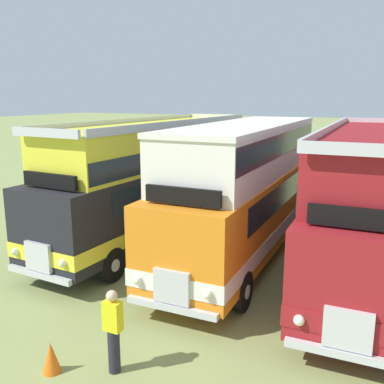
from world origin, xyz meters
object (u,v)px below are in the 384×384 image
(bus_first_in_row, at_px, (156,177))
(bus_second_in_row, at_px, (246,185))
(bus_third_in_row, at_px, (368,199))
(cone_near_end, at_px, (51,357))
(marshal_person, at_px, (113,331))

(bus_first_in_row, bearing_deg, bus_second_in_row, -8.75)
(bus_third_in_row, distance_m, cone_near_end, 9.59)
(bus_second_in_row, distance_m, cone_near_end, 8.13)
(bus_first_in_row, distance_m, cone_near_end, 8.92)
(cone_near_end, distance_m, marshal_person, 1.36)
(bus_third_in_row, xyz_separation_m, cone_near_end, (-5.02, -7.92, -2.04))
(bus_first_in_row, height_order, marshal_person, bus_first_in_row)
(bus_first_in_row, height_order, bus_third_in_row, same)
(cone_near_end, bearing_deg, bus_second_in_row, 80.78)
(bus_second_in_row, height_order, cone_near_end, bus_second_in_row)
(bus_first_in_row, relative_size, bus_second_in_row, 1.10)
(bus_second_in_row, xyz_separation_m, marshal_person, (-0.16, -7.17, -1.58))
(bus_second_in_row, xyz_separation_m, bus_third_in_row, (3.76, 0.17, -0.11))
(bus_second_in_row, relative_size, cone_near_end, 16.42)
(bus_first_in_row, distance_m, bus_second_in_row, 3.80)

